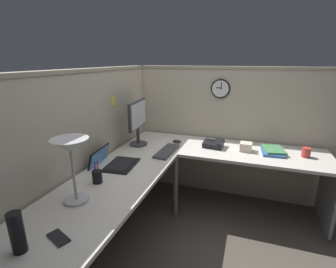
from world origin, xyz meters
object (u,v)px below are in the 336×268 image
object	(u,v)px
keyboard	(167,151)
computer_mouse	(177,141)
monitor	(138,119)
pen_cup	(97,176)
desk_lamp_dome	(71,151)
tissue_box	(246,147)
book_stack	(273,151)
office_phone	(214,144)
wall_clock	(221,89)
cell_phone	(58,238)
laptop	(112,162)
thermos_flask	(17,233)
coffee_mug	(306,152)

from	to	relation	value
keyboard	computer_mouse	size ratio (longest dim) A/B	4.13
monitor	computer_mouse	xyz separation A→B (m)	(0.21, -0.39, -0.28)
keyboard	pen_cup	bearing A→B (deg)	161.58
desk_lamp_dome	tissue_box	distance (m)	1.76
monitor	book_stack	size ratio (longest dim) A/B	1.62
book_stack	office_phone	bearing A→B (deg)	91.93
book_stack	wall_clock	xyz separation A→B (m)	(0.32, 0.61, 0.58)
desk_lamp_dome	tissue_box	bearing A→B (deg)	-37.72
monitor	tissue_box	bearing A→B (deg)	-80.81
cell_phone	keyboard	bearing A→B (deg)	16.18
laptop	computer_mouse	world-z (taller)	laptop
desk_lamp_dome	pen_cup	distance (m)	0.41
pen_cup	desk_lamp_dome	bearing A→B (deg)	-176.89
tissue_box	thermos_flask	bearing A→B (deg)	151.07
book_stack	computer_mouse	bearing A→B (deg)	90.67
cell_phone	coffee_mug	xyz separation A→B (m)	(1.72, -1.47, 0.04)
laptop	office_phone	distance (m)	1.13
desk_lamp_dome	pen_cup	xyz separation A→B (m)	(0.27, 0.01, -0.31)
thermos_flask	wall_clock	size ratio (longest dim) A/B	1.00
thermos_flask	office_phone	world-z (taller)	thermos_flask
office_phone	coffee_mug	world-z (taller)	office_phone
pen_cup	thermos_flask	world-z (taller)	thermos_flask
computer_mouse	office_phone	world-z (taller)	office_phone
wall_clock	book_stack	bearing A→B (deg)	-117.56
computer_mouse	cell_phone	size ratio (longest dim) A/B	0.72
thermos_flask	tissue_box	size ratio (longest dim) A/B	1.83
cell_phone	tissue_box	size ratio (longest dim) A/B	1.20
computer_mouse	thermos_flask	world-z (taller)	thermos_flask
pen_cup	office_phone	xyz separation A→B (m)	(1.11, -0.74, -0.02)
cell_phone	coffee_mug	world-z (taller)	coffee_mug
computer_mouse	tissue_box	xyz separation A→B (m)	(-0.02, -0.76, 0.03)
wall_clock	computer_mouse	bearing A→B (deg)	128.20
keyboard	book_stack	bearing A→B (deg)	-69.98
tissue_box	laptop	bearing A→B (deg)	123.72
laptop	coffee_mug	bearing A→B (deg)	-65.52
monitor	pen_cup	xyz separation A→B (m)	(-0.91, -0.08, -0.24)
computer_mouse	thermos_flask	xyz separation A→B (m)	(-1.86, 0.26, 0.09)
computer_mouse	wall_clock	bearing A→B (deg)	-51.80
coffee_mug	tissue_box	size ratio (longest dim) A/B	0.80
desk_lamp_dome	coffee_mug	world-z (taller)	desk_lamp_dome
cell_phone	coffee_mug	distance (m)	2.27
pen_cup	tissue_box	bearing A→B (deg)	-44.25
laptop	computer_mouse	distance (m)	0.88
keyboard	desk_lamp_dome	bearing A→B (deg)	167.16
book_stack	thermos_flask	bearing A→B (deg)	145.52
desk_lamp_dome	coffee_mug	size ratio (longest dim) A/B	4.64
computer_mouse	pen_cup	bearing A→B (deg)	164.61
computer_mouse	monitor	bearing A→B (deg)	118.20
cell_phone	pen_cup	bearing A→B (deg)	36.86
laptop	keyboard	size ratio (longest dim) A/B	0.95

